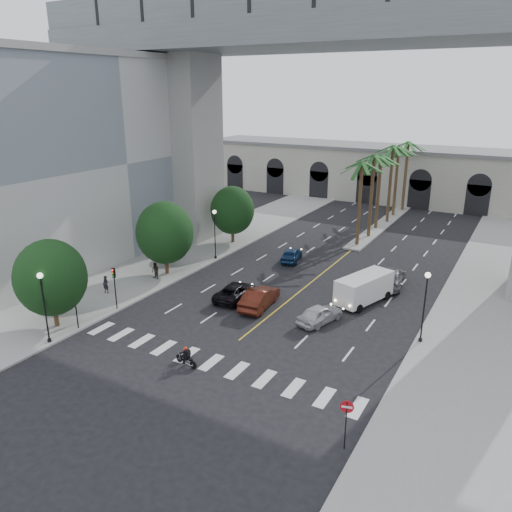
{
  "coord_description": "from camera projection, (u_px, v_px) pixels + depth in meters",
  "views": [
    {
      "loc": [
        16.78,
        -25.19,
        17.13
      ],
      "look_at": [
        -0.85,
        6.0,
        5.07
      ],
      "focal_mm": 35.0,
      "sensor_mm": 36.0,
      "label": 1
    }
  ],
  "objects": [
    {
      "name": "lamp_post_right",
      "position": [
        425.0,
        301.0,
        34.33
      ],
      "size": [
        0.4,
        0.4,
        5.35
      ],
      "color": "black",
      "rests_on": "ground"
    },
    {
      "name": "sidewalk_right",
      "position": [
        486.0,
        316.0,
        39.43
      ],
      "size": [
        8.0,
        100.0,
        0.15
      ],
      "primitive_type": "cube",
      "color": "gray",
      "rests_on": "ground"
    },
    {
      "name": "car_a",
      "position": [
        320.0,
        314.0,
        38.25
      ],
      "size": [
        2.79,
        4.49,
        1.43
      ],
      "primitive_type": "imported",
      "rotation": [
        0.0,
        0.0,
        2.86
      ],
      "color": "silver",
      "rests_on": "ground"
    },
    {
      "name": "lamp_post_left_far",
      "position": [
        215.0,
        230.0,
        51.57
      ],
      "size": [
        0.4,
        0.4,
        5.35
      ],
      "color": "black",
      "rests_on": "ground"
    },
    {
      "name": "median",
      "position": [
        381.0,
        225.0,
        65.4
      ],
      "size": [
        2.0,
        24.0,
        0.2
      ],
      "primitive_type": "cube",
      "color": "gray",
      "rests_on": "ground"
    },
    {
      "name": "traffic_signal_near",
      "position": [
        75.0,
        299.0,
        36.48
      ],
      "size": [
        0.25,
        0.18,
        3.65
      ],
      "color": "black",
      "rests_on": "ground"
    },
    {
      "name": "street_tree_far",
      "position": [
        232.0,
        210.0,
        57.05
      ],
      "size": [
        5.04,
        5.04,
        6.68
      ],
      "color": "#382616",
      "rests_on": "ground"
    },
    {
      "name": "cargo_van",
      "position": [
        364.0,
        288.0,
        41.63
      ],
      "size": [
        3.72,
        6.0,
        2.4
      ],
      "rotation": [
        0.0,
        0.0,
        -0.31
      ],
      "color": "silver",
      "rests_on": "ground"
    },
    {
      "name": "do_not_enter_sign",
      "position": [
        346.0,
        414.0,
        24.33
      ],
      "size": [
        0.67,
        0.21,
        2.81
      ],
      "rotation": [
        0.0,
        0.0,
        0.26
      ],
      "color": "black",
      "rests_on": "ground"
    },
    {
      "name": "palm_b",
      "position": [
        374.0,
        159.0,
        57.45
      ],
      "size": [
        3.2,
        3.2,
        10.6
      ],
      "color": "#47331E",
      "rests_on": "ground"
    },
    {
      "name": "street_tree_mid",
      "position": [
        165.0,
        233.0,
        47.05
      ],
      "size": [
        5.44,
        5.44,
        7.21
      ],
      "color": "#382616",
      "rests_on": "ground"
    },
    {
      "name": "building_left",
      "position": [
        71.0,
        156.0,
        53.28
      ],
      "size": [
        16.5,
        32.5,
        20.6
      ],
      "color": "#B9B9B5",
      "rests_on": "ground"
    },
    {
      "name": "palm_a",
      "position": [
        362.0,
        166.0,
        54.28
      ],
      "size": [
        3.2,
        3.2,
        10.3
      ],
      "color": "#47331E",
      "rests_on": "ground"
    },
    {
      "name": "car_c",
      "position": [
        235.0,
        292.0,
        42.53
      ],
      "size": [
        2.67,
        5.04,
        1.35
      ],
      "primitive_type": "imported",
      "rotation": [
        0.0,
        0.0,
        3.23
      ],
      "color": "black",
      "rests_on": "ground"
    },
    {
      "name": "bridge",
      "position": [
        385.0,
        72.0,
        44.73
      ],
      "size": [
        75.0,
        13.0,
        26.0
      ],
      "color": "gray",
      "rests_on": "ground"
    },
    {
      "name": "palm_e",
      "position": [
        399.0,
        150.0,
        67.5
      ],
      "size": [
        3.2,
        3.2,
        10.4
      ],
      "color": "#47331E",
      "rests_on": "ground"
    },
    {
      "name": "ground",
      "position": [
        224.0,
        353.0,
        34.08
      ],
      "size": [
        140.0,
        140.0,
        0.0
      ],
      "primitive_type": "plane",
      "color": "black",
      "rests_on": "ground"
    },
    {
      "name": "palm_d",
      "position": [
        393.0,
        150.0,
        63.94
      ],
      "size": [
        3.2,
        3.2,
        10.9
      ],
      "color": "#47331E",
      "rests_on": "ground"
    },
    {
      "name": "pedestrian_a",
      "position": [
        106.0,
        284.0,
        43.41
      ],
      "size": [
        0.61,
        0.44,
        1.57
      ],
      "primitive_type": "imported",
      "rotation": [
        0.0,
        0.0,
        0.12
      ],
      "color": "black",
      "rests_on": "sidewalk_left"
    },
    {
      "name": "car_e",
      "position": [
        292.0,
        254.0,
        51.99
      ],
      "size": [
        2.57,
        4.44,
        1.42
      ],
      "primitive_type": "imported",
      "rotation": [
        0.0,
        0.0,
        3.37
      ],
      "color": "navy",
      "rests_on": "ground"
    },
    {
      "name": "motorcycle_rider",
      "position": [
        187.0,
        357.0,
        32.28
      ],
      "size": [
        1.86,
        0.56,
        1.35
      ],
      "rotation": [
        0.0,
        0.0,
        -0.19
      ],
      "color": "black",
      "rests_on": "ground"
    },
    {
      "name": "pier_building",
      "position": [
        414.0,
        175.0,
        78.1
      ],
      "size": [
        71.0,
        10.5,
        8.5
      ],
      "color": "#B7B5A4",
      "rests_on": "ground"
    },
    {
      "name": "lamp_post_left_near",
      "position": [
        44.0,
        302.0,
        34.24
      ],
      "size": [
        0.4,
        0.4,
        5.35
      ],
      "color": "black",
      "rests_on": "ground"
    },
    {
      "name": "car_d",
      "position": [
        391.0,
        277.0,
        45.52
      ],
      "size": [
        3.1,
        5.92,
        1.64
      ],
      "primitive_type": "imported",
      "rotation": [
        0.0,
        0.0,
        3.29
      ],
      "color": "slate",
      "rests_on": "ground"
    },
    {
      "name": "pedestrian_b",
      "position": [
        155.0,
        271.0,
        46.61
      ],
      "size": [
        0.91,
        0.79,
        1.6
      ],
      "primitive_type": "imported",
      "rotation": [
        0.0,
        0.0,
        -0.26
      ],
      "color": "black",
      "rests_on": "sidewalk_left"
    },
    {
      "name": "palm_c",
      "position": [
        381.0,
        159.0,
        61.03
      ],
      "size": [
        3.2,
        3.2,
        10.1
      ],
      "color": "#47331E",
      "rests_on": "ground"
    },
    {
      "name": "sidewalk_left",
      "position": [
        182.0,
        256.0,
        53.43
      ],
      "size": [
        8.0,
        100.0,
        0.15
      ],
      "primitive_type": "cube",
      "color": "gray",
      "rests_on": "ground"
    },
    {
      "name": "car_b",
      "position": [
        260.0,
        298.0,
        40.91
      ],
      "size": [
        2.28,
        5.2,
        1.66
      ],
      "primitive_type": "imported",
      "rotation": [
        0.0,
        0.0,
        3.25
      ],
      "color": "#43160D",
      "rests_on": "ground"
    },
    {
      "name": "street_tree_near",
      "position": [
        51.0,
        278.0,
        36.38
      ],
      "size": [
        5.2,
        5.2,
        6.89
      ],
      "color": "#382616",
      "rests_on": "ground"
    },
    {
      "name": "palm_f",
      "position": [
        408.0,
        146.0,
        70.57
      ],
      "size": [
        3.2,
        3.2,
        10.7
      ],
      "color": "#47331E",
      "rests_on": "ground"
    },
    {
      "name": "traffic_signal_far",
      "position": [
        114.0,
        281.0,
        39.78
      ],
      "size": [
        0.25,
        0.18,
        3.65
      ],
      "color": "black",
      "rests_on": "ground"
    }
  ]
}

